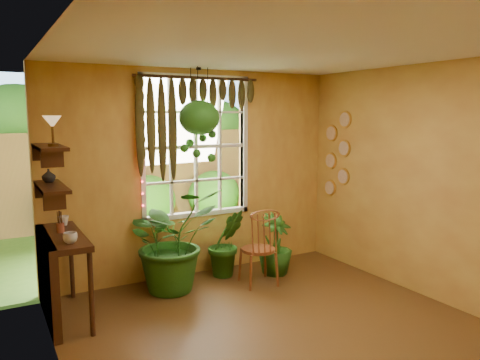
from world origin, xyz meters
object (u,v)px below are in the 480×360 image
at_px(potted_plant_mid, 226,243).
at_px(hanging_basket, 199,123).
at_px(counter_ledge, 53,269).
at_px(potted_plant_left, 172,240).
at_px(windsor_chair, 259,259).

bearing_deg(potted_plant_mid, hanging_basket, 161.45).
xyz_separation_m(counter_ledge, potted_plant_left, (1.38, 0.21, 0.07)).
xyz_separation_m(counter_ledge, potted_plant_mid, (2.18, 0.34, -0.11)).
bearing_deg(hanging_basket, potted_plant_mid, -18.55).
relative_size(windsor_chair, hanging_basket, 0.95).
bearing_deg(windsor_chair, hanging_basket, 139.82).
relative_size(counter_ledge, potted_plant_left, 0.96).
bearing_deg(potted_plant_left, potted_plant_mid, 9.05).
distance_m(windsor_chair, hanging_basket, 1.87).
distance_m(windsor_chair, potted_plant_left, 1.12).
bearing_deg(potted_plant_left, counter_ledge, -171.35).
bearing_deg(counter_ledge, hanging_basket, 13.46).
bearing_deg(potted_plant_left, hanging_basket, 26.05).
xyz_separation_m(counter_ledge, hanging_basket, (1.86, 0.45, 1.46)).
bearing_deg(counter_ledge, potted_plant_left, 8.65).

